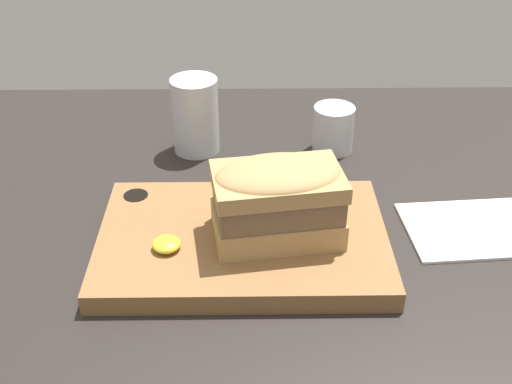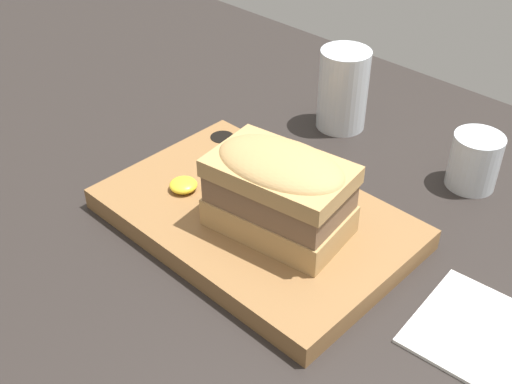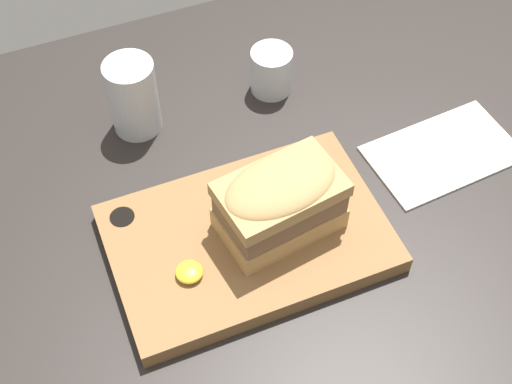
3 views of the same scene
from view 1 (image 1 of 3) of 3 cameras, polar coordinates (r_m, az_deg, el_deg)
name	(u,v)px [view 1 (image 1 of 3)]	position (r cm, az deg, el deg)	size (l,w,h in cm)	color
dining_table	(243,272)	(75.25, -1.16, -7.14)	(199.34, 100.30, 2.00)	#282321
serving_board	(243,240)	(76.26, -1.17, -4.32)	(33.86, 22.32, 2.62)	olive
sandwich	(278,198)	(72.15, 1.93, -0.50)	(15.59, 10.91, 9.58)	tan
mustard_dollop	(166,245)	(73.10, -7.97, -4.68)	(3.25, 3.25, 1.30)	yellow
water_glass	(196,120)	(95.65, -5.39, 6.39)	(6.87, 6.87, 11.33)	silver
wine_glass	(333,131)	(96.76, 6.86, 5.39)	(6.08, 6.08, 6.94)	silver
napkin	(487,228)	(85.10, 19.85, -3.04)	(21.16, 13.64, 0.40)	white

